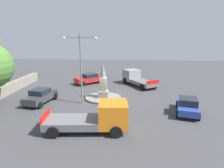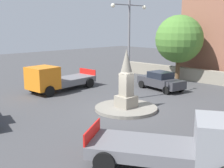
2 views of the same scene
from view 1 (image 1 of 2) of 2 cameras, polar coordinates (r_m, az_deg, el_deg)
name	(u,v)px [view 1 (image 1 of 2)]	position (r m, az deg, el deg)	size (l,w,h in m)	color
ground_plane	(103,99)	(21.25, -2.65, -4.45)	(80.00, 80.00, 0.00)	#424244
traffic_island	(103,98)	(21.22, -2.65, -4.20)	(4.03, 4.03, 0.20)	gray
monument	(103,83)	(20.77, -2.70, 0.27)	(1.11, 1.11, 3.73)	gray
streetlamp	(81,62)	(19.06, -9.46, 6.66)	(3.40, 0.28, 7.04)	slate
car_red_parked_right	(89,78)	(28.32, -6.90, 1.70)	(4.37, 4.18, 1.52)	#B22323
car_blue_far_side	(187,106)	(18.22, 21.94, -6.09)	(2.59, 4.14, 1.49)	#2D479E
car_dark_grey_approaching	(41,96)	(20.95, -20.83, -3.41)	(2.35, 4.35, 1.53)	#38383D
truck_grey_parked_left	(136,78)	(27.58, 7.31, 1.79)	(4.98, 6.16, 2.07)	gray
truck_orange_near_island	(97,118)	(13.84, -4.57, -10.10)	(6.10, 2.87, 2.17)	orange
stone_boundary_wall	(0,93)	(24.87, -30.88, -2.27)	(19.08, 0.70, 1.21)	gray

